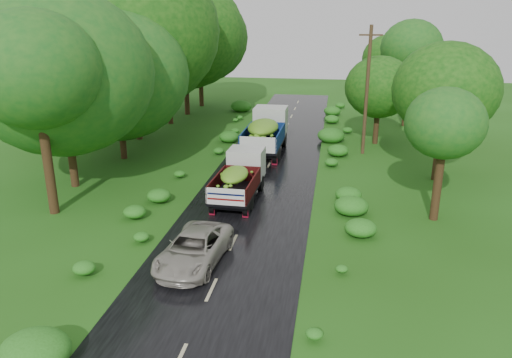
% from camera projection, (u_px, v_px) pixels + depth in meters
% --- Properties ---
extents(ground, '(120.00, 120.00, 0.00)m').
position_uv_depth(ground, '(211.00, 290.00, 18.47)').
color(ground, '#1E4A0F').
rests_on(ground, ground).
extents(road, '(6.50, 80.00, 0.02)m').
position_uv_depth(road, '(238.00, 233.00, 23.14)').
color(road, black).
rests_on(road, ground).
extents(road_lines, '(0.12, 69.60, 0.00)m').
position_uv_depth(road_lines, '(242.00, 224.00, 24.07)').
color(road_lines, '#BFB78C').
rests_on(road_lines, road).
extents(truck_near, '(2.18, 5.73, 2.38)m').
position_uv_depth(truck_near, '(240.00, 175.00, 26.93)').
color(truck_near, black).
rests_on(truck_near, ground).
extents(truck_far, '(2.57, 7.00, 2.93)m').
position_uv_depth(truck_far, '(266.00, 130.00, 35.72)').
color(truck_far, black).
rests_on(truck_far, ground).
extents(car, '(2.58, 4.88, 1.31)m').
position_uv_depth(car, '(194.00, 249.00, 20.17)').
color(car, '#A29C90').
rests_on(car, road).
extents(utility_pole, '(1.56, 0.26, 8.90)m').
position_uv_depth(utility_pole, '(367.00, 90.00, 34.49)').
color(utility_pole, '#382616').
rests_on(utility_pole, ground).
extents(trees_left, '(5.99, 34.12, 10.64)m').
position_uv_depth(trees_left, '(147.00, 47.00, 38.57)').
color(trees_left, black).
rests_on(trees_left, ground).
extents(trees_right, '(6.41, 29.79, 8.24)m').
position_uv_depth(trees_right, '(409.00, 74.00, 36.47)').
color(trees_right, black).
rests_on(trees_right, ground).
extents(shrubs, '(11.90, 44.00, 0.70)m').
position_uv_depth(shrubs, '(265.00, 168.00, 31.44)').
color(shrubs, '#256918').
rests_on(shrubs, ground).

